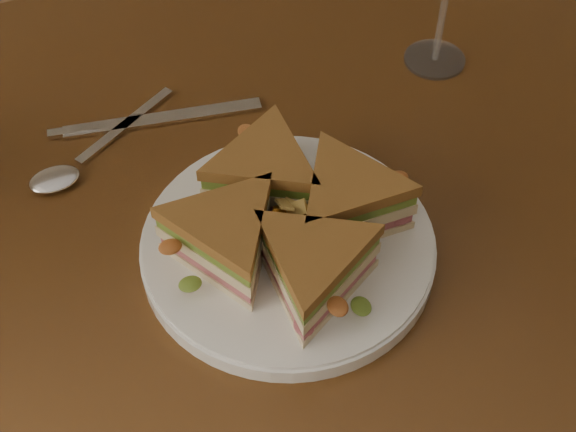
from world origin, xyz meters
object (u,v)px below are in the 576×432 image
(knife, at_px, (149,121))
(sandwich_wedges, at_px, (288,220))
(table, at_px, (210,277))
(spoon, at_px, (73,166))
(plate, at_px, (288,247))

(knife, bearing_deg, sandwich_wedges, -62.09)
(sandwich_wedges, relative_size, knife, 1.09)
(table, distance_m, knife, 0.17)
(spoon, xyz_separation_m, knife, (0.09, 0.03, -0.00))
(spoon, bearing_deg, table, -77.24)
(spoon, bearing_deg, plate, -79.37)
(table, height_order, spoon, spoon)
(plate, bearing_deg, knife, 106.28)
(plate, distance_m, spoon, 0.23)
(table, xyz_separation_m, spoon, (-0.09, 0.10, 0.10))
(plate, height_order, knife, plate)
(table, height_order, sandwich_wedges, sandwich_wedges)
(table, bearing_deg, spoon, 132.04)
(plate, relative_size, spoon, 1.54)
(spoon, bearing_deg, knife, -8.79)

